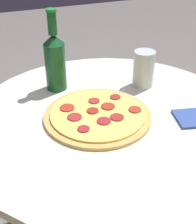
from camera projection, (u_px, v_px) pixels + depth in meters
table at (109, 162)px, 1.03m from camera, size 0.86×0.86×0.70m
pizza at (98, 115)px, 0.91m from camera, size 0.32×0.32×0.02m
beer_bottle at (55, 60)px, 1.01m from camera, size 0.07×0.07×0.27m
drinking_glass at (144, 69)px, 1.05m from camera, size 0.07×0.07×0.12m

